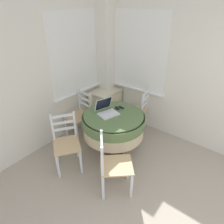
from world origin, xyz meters
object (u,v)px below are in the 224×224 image
at_px(round_dining_table, 114,123).
at_px(dining_chair_camera_near, 113,165).
at_px(dining_chair_left_flank, 66,143).
at_px(laptop, 107,110).
at_px(dining_chair_near_right_window, 137,111).
at_px(dining_chair_near_back_window, 80,115).
at_px(cell_phone, 121,107).
at_px(corner_cabinet, 106,105).
at_px(computer_mouse, 117,108).

distance_m(round_dining_table, dining_chair_camera_near, 0.82).
height_order(round_dining_table, dining_chair_left_flank, dining_chair_left_flank).
relative_size(laptop, dining_chair_near_right_window, 0.43).
bearing_deg(laptop, dining_chair_near_right_window, -5.08).
bearing_deg(dining_chair_near_back_window, dining_chair_left_flank, -148.48).
height_order(laptop, dining_chair_near_right_window, laptop).
bearing_deg(dining_chair_left_flank, cell_phone, -17.95).
bearing_deg(dining_chair_near_right_window, round_dining_table, -177.02).
bearing_deg(dining_chair_near_right_window, dining_chair_near_back_window, 136.73).
bearing_deg(corner_cabinet, cell_phone, -122.92).
bearing_deg(computer_mouse, dining_chair_near_back_window, 103.57).
distance_m(round_dining_table, computer_mouse, 0.27).
relative_size(laptop, computer_mouse, 3.90).
bearing_deg(dining_chair_camera_near, dining_chair_left_flank, 94.64).
xyz_separation_m(cell_phone, dining_chair_left_flank, (-0.97, 0.32, -0.31)).
height_order(laptop, cell_phone, laptop).
xyz_separation_m(cell_phone, dining_chair_near_back_window, (-0.26, 0.75, -0.31)).
distance_m(cell_phone, dining_chair_near_back_window, 0.85).
xyz_separation_m(dining_chair_camera_near, corner_cabinet, (1.39, 1.29, -0.09)).
bearing_deg(dining_chair_camera_near, corner_cabinet, 42.79).
bearing_deg(round_dining_table, corner_cabinet, 46.83).
relative_size(round_dining_table, dining_chair_near_back_window, 1.15).
height_order(laptop, dining_chair_camera_near, laptop).
distance_m(computer_mouse, cell_phone, 0.08).
height_order(computer_mouse, cell_phone, computer_mouse).
bearing_deg(dining_chair_left_flank, dining_chair_camera_near, -85.36).
relative_size(computer_mouse, dining_chair_near_right_window, 0.11).
bearing_deg(laptop, dining_chair_left_flank, 160.36).
relative_size(cell_phone, dining_chair_near_right_window, 0.14).
height_order(cell_phone, dining_chair_camera_near, dining_chair_camera_near).
xyz_separation_m(round_dining_table, dining_chair_near_right_window, (0.81, 0.04, -0.14)).
bearing_deg(round_dining_table, dining_chair_near_right_window, 2.98).
xyz_separation_m(laptop, cell_phone, (0.29, -0.07, -0.05)).
bearing_deg(dining_chair_near_right_window, laptop, 174.92).
distance_m(dining_chair_near_back_window, dining_chair_left_flank, 0.84).
height_order(dining_chair_near_back_window, dining_chair_near_right_window, same).
bearing_deg(cell_phone, corner_cabinet, 57.08).
height_order(round_dining_table, dining_chair_near_right_window, dining_chair_near_right_window).
bearing_deg(computer_mouse, cell_phone, -12.16).
xyz_separation_m(dining_chair_near_back_window, dining_chair_left_flank, (-0.72, -0.44, 0.00)).
bearing_deg(dining_chair_left_flank, dining_chair_near_back_window, 31.52).
relative_size(laptop, dining_chair_near_back_window, 0.43).
height_order(computer_mouse, dining_chair_left_flank, dining_chair_left_flank).
height_order(cell_phone, corner_cabinet, cell_phone).
xyz_separation_m(round_dining_table, computer_mouse, (0.18, 0.06, 0.19)).
bearing_deg(dining_chair_left_flank, corner_cabinet, 16.86).
height_order(computer_mouse, dining_chair_camera_near, dining_chair_camera_near).
bearing_deg(round_dining_table, dining_chair_camera_near, -142.72).
bearing_deg(laptop, round_dining_table, -75.13).
height_order(dining_chair_camera_near, dining_chair_left_flank, same).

